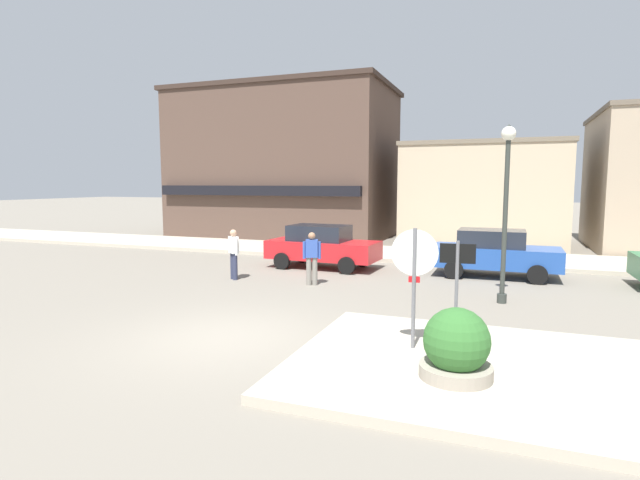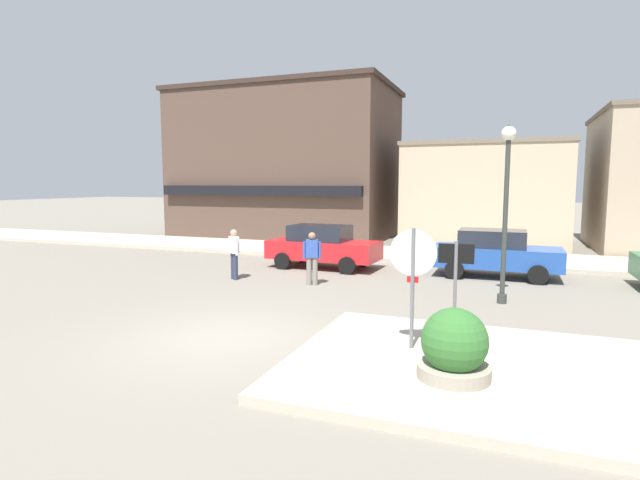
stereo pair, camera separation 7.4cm
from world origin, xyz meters
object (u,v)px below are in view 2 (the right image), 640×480
Objects in this scene: stop_sign at (413,273)px; pedestrian_crossing_far at (312,257)px; one_way_sign at (455,285)px; parked_car_nearest at (323,246)px; lamp_post at (507,188)px; planter at (454,351)px; parked_car_second at (495,253)px; pedestrian_crossing_near at (234,253)px.

pedestrian_crossing_far is at bearing 127.71° from stop_sign.
one_way_sign reaches higher than parked_car_nearest.
pedestrian_crossing_far is at bearing 176.04° from lamp_post.
parked_car_nearest is (-5.63, 9.31, 0.25)m from planter.
one_way_sign is 6.95m from pedestrian_crossing_far.
parked_car_second is at bearing 3.58° from parked_car_nearest.
parked_car_nearest is 3.11m from pedestrian_crossing_far.
stop_sign is at bearing -97.64° from parked_car_second.
parked_car_second is 2.49× the size of pedestrian_crossing_far.
lamp_post reaches higher than stop_sign.
parked_car_second is (1.14, 8.53, -0.71)m from stop_sign.
parked_car_second is 6.14m from pedestrian_crossing_far.
pedestrian_crossing_near is at bearing 140.18° from planter.
lamp_post is at bearing -2.37° from pedestrian_crossing_near.
one_way_sign is 8.96m from pedestrian_crossing_near.
parked_car_nearest is at bearing 104.70° from pedestrian_crossing_far.
one_way_sign is 9.80m from parked_car_nearest.
one_way_sign is 0.51× the size of parked_car_nearest.
pedestrian_crossing_near is at bearing -121.79° from parked_car_nearest.
lamp_post is 2.82× the size of pedestrian_crossing_far.
stop_sign reaches higher than planter.
stop_sign reaches higher than parked_car_nearest.
pedestrian_crossing_near is (-7.81, -3.42, 0.06)m from parked_car_second.
pedestrian_crossing_far is at bearing 127.52° from planter.
pedestrian_crossing_near is (-1.89, -3.04, 0.06)m from parked_car_nearest.
pedestrian_crossing_near is at bearing 142.48° from stop_sign.
lamp_post is 2.82× the size of pedestrian_crossing_near.
pedestrian_crossing_near is at bearing -156.37° from parked_car_second.
pedestrian_crossing_far is (-4.71, 5.09, -0.46)m from one_way_sign.
pedestrian_crossing_near is (-7.52, 6.27, 0.31)m from planter.
one_way_sign reaches higher than pedestrian_crossing_far.
lamp_post is at bearing 84.37° from planter.
lamp_post is at bearing -28.53° from parked_car_nearest.
planter is at bearing -58.84° from parked_car_nearest.
stop_sign is 0.56× the size of parked_car_nearest.
lamp_post is 5.83m from pedestrian_crossing_far.
pedestrian_crossing_far is at bearing 0.88° from pedestrian_crossing_near.
parked_car_nearest is (-5.50, 8.10, -0.52)m from one_way_sign.
parked_car_second is 8.52m from pedestrian_crossing_near.
lamp_post reaches higher than pedestrian_crossing_far.
stop_sign is 1.10× the size of one_way_sign.
pedestrian_crossing_far is at bearing -146.67° from parked_car_second.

